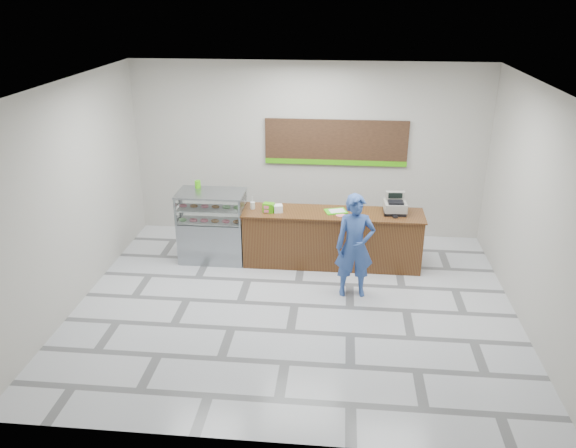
# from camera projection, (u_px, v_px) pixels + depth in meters

# --- Properties ---
(floor) EXTENTS (7.00, 7.00, 0.00)m
(floor) POSITION_uv_depth(u_px,v_px,m) (295.00, 305.00, 9.09)
(floor) COLOR silver
(floor) RESTS_ON ground
(back_wall) EXTENTS (7.00, 0.00, 7.00)m
(back_wall) POSITION_uv_depth(u_px,v_px,m) (308.00, 151.00, 11.17)
(back_wall) COLOR #B7B2A8
(back_wall) RESTS_ON floor
(ceiling) EXTENTS (7.00, 7.00, 0.00)m
(ceiling) POSITION_uv_depth(u_px,v_px,m) (296.00, 85.00, 7.73)
(ceiling) COLOR silver
(ceiling) RESTS_ON back_wall
(sales_counter) EXTENTS (3.26, 0.76, 1.03)m
(sales_counter) POSITION_uv_depth(u_px,v_px,m) (332.00, 238.00, 10.26)
(sales_counter) COLOR brown
(sales_counter) RESTS_ON floor
(display_case) EXTENTS (1.22, 0.72, 1.33)m
(display_case) POSITION_uv_depth(u_px,v_px,m) (212.00, 226.00, 10.40)
(display_case) COLOR gray
(display_case) RESTS_ON floor
(menu_board) EXTENTS (2.80, 0.06, 0.90)m
(menu_board) POSITION_uv_depth(u_px,v_px,m) (336.00, 143.00, 11.01)
(menu_board) COLOR black
(menu_board) RESTS_ON back_wall
(cash_register) EXTENTS (0.41, 0.43, 0.37)m
(cash_register) POSITION_uv_depth(u_px,v_px,m) (395.00, 206.00, 9.99)
(cash_register) COLOR black
(cash_register) RESTS_ON sales_counter
(card_terminal) EXTENTS (0.12, 0.17, 0.04)m
(card_terminal) POSITION_uv_depth(u_px,v_px,m) (394.00, 216.00, 9.85)
(card_terminal) COLOR black
(card_terminal) RESTS_ON sales_counter
(serving_tray) EXTENTS (0.44, 0.37, 0.02)m
(serving_tray) POSITION_uv_depth(u_px,v_px,m) (336.00, 211.00, 10.08)
(serving_tray) COLOR #40DB17
(serving_tray) RESTS_ON sales_counter
(napkin_box) EXTENTS (0.18, 0.18, 0.13)m
(napkin_box) POSITION_uv_depth(u_px,v_px,m) (278.00, 208.00, 10.06)
(napkin_box) COLOR white
(napkin_box) RESTS_ON sales_counter
(straw_cup) EXTENTS (0.09, 0.09, 0.13)m
(straw_cup) POSITION_uv_depth(u_px,v_px,m) (253.00, 205.00, 10.20)
(straw_cup) COLOR silver
(straw_cup) RESTS_ON sales_counter
(promo_box) EXTENTS (0.22, 0.17, 0.17)m
(promo_box) POSITION_uv_depth(u_px,v_px,m) (269.00, 208.00, 10.04)
(promo_box) COLOR #43AC0C
(promo_box) RESTS_ON sales_counter
(donut_decal) EXTENTS (0.16, 0.16, 0.00)m
(donut_decal) POSITION_uv_depth(u_px,v_px,m) (340.00, 215.00, 9.93)
(donut_decal) COLOR pink
(donut_decal) RESTS_ON sales_counter
(green_cup_left) EXTENTS (0.09, 0.09, 0.14)m
(green_cup_left) POSITION_uv_depth(u_px,v_px,m) (198.00, 184.00, 10.37)
(green_cup_left) COLOR #43AC0C
(green_cup_left) RESTS_ON display_case
(green_cup_right) EXTENTS (0.09, 0.09, 0.14)m
(green_cup_right) POSITION_uv_depth(u_px,v_px,m) (197.00, 184.00, 10.35)
(green_cup_right) COLOR #43AC0C
(green_cup_right) RESTS_ON display_case
(customer) EXTENTS (0.68, 0.49, 1.75)m
(customer) POSITION_uv_depth(u_px,v_px,m) (355.00, 246.00, 9.10)
(customer) COLOR #2F4E95
(customer) RESTS_ON floor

